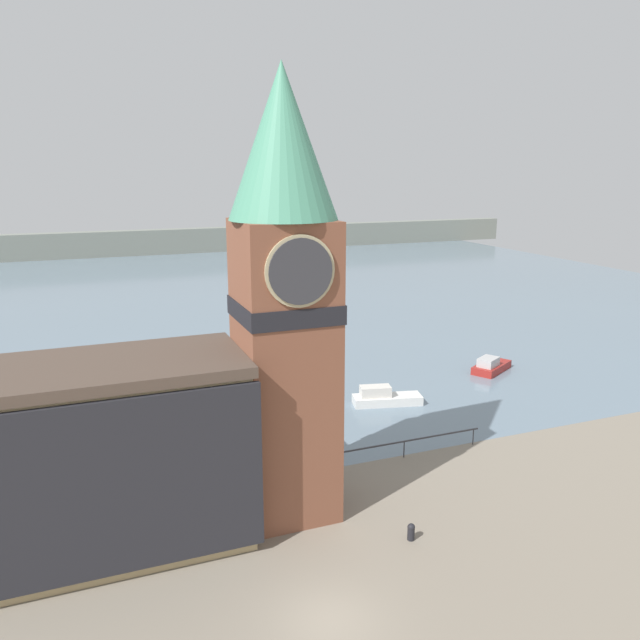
{
  "coord_description": "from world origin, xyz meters",
  "views": [
    {
      "loc": [
        -7.91,
        -19.3,
        17.13
      ],
      "look_at": [
        2.09,
        6.24,
        10.45
      ],
      "focal_mm": 35.0,
      "sensor_mm": 36.0,
      "label": 1
    }
  ],
  "objects_px": {
    "pier_building": "(96,459)",
    "boat_near": "(384,398)",
    "boat_far": "(491,366)",
    "clock_tower": "(285,290)",
    "mooring_bollard_near": "(411,531)"
  },
  "relations": [
    {
      "from": "boat_near",
      "to": "boat_far",
      "type": "height_order",
      "value": "boat_near"
    },
    {
      "from": "pier_building",
      "to": "boat_near",
      "type": "height_order",
      "value": "pier_building"
    },
    {
      "from": "pier_building",
      "to": "boat_near",
      "type": "distance_m",
      "value": 23.72
    },
    {
      "from": "clock_tower",
      "to": "mooring_bollard_near",
      "type": "xyz_separation_m",
      "value": [
        4.57,
        -4.75,
        -11.09
      ]
    },
    {
      "from": "pier_building",
      "to": "mooring_bollard_near",
      "type": "xyz_separation_m",
      "value": [
        13.6,
        -4.66,
        -4.01
      ]
    },
    {
      "from": "clock_tower",
      "to": "boat_far",
      "type": "relative_size",
      "value": 4.74
    },
    {
      "from": "clock_tower",
      "to": "boat_near",
      "type": "xyz_separation_m",
      "value": [
        11.38,
        11.35,
        -11.02
      ]
    },
    {
      "from": "pier_building",
      "to": "clock_tower",
      "type": "bearing_deg",
      "value": 0.53
    },
    {
      "from": "mooring_bollard_near",
      "to": "boat_far",
      "type": "bearing_deg",
      "value": 46.05
    },
    {
      "from": "pier_building",
      "to": "mooring_bollard_near",
      "type": "bearing_deg",
      "value": -18.92
    },
    {
      "from": "pier_building",
      "to": "mooring_bollard_near",
      "type": "distance_m",
      "value": 14.93
    },
    {
      "from": "clock_tower",
      "to": "mooring_bollard_near",
      "type": "height_order",
      "value": "clock_tower"
    },
    {
      "from": "clock_tower",
      "to": "boat_near",
      "type": "distance_m",
      "value": 19.49
    },
    {
      "from": "boat_near",
      "to": "mooring_bollard_near",
      "type": "xyz_separation_m",
      "value": [
        -6.81,
        -16.1,
        -0.07
      ]
    },
    {
      "from": "clock_tower",
      "to": "boat_far",
      "type": "xyz_separation_m",
      "value": [
        23.49,
        14.89,
        -11.05
      ]
    }
  ]
}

